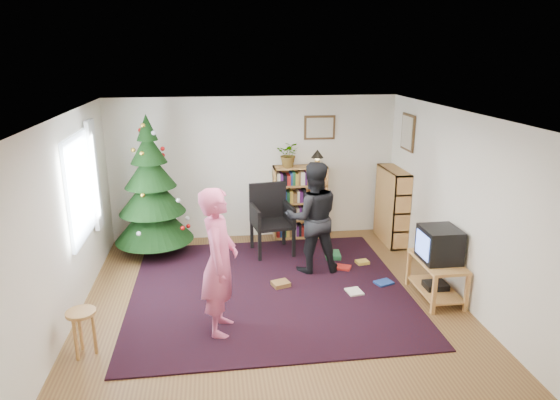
{
  "coord_description": "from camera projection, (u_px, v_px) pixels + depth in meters",
  "views": [
    {
      "loc": [
        -0.71,
        -6.04,
        3.23
      ],
      "look_at": [
        0.25,
        1.01,
        1.1
      ],
      "focal_mm": 32.0,
      "sensor_mm": 36.0,
      "label": 1
    }
  ],
  "objects": [
    {
      "name": "window_pane",
      "position": [
        80.0,
        188.0,
        6.57
      ],
      "size": [
        0.04,
        1.2,
        1.4
      ],
      "primitive_type": "cube",
      "color": "silver",
      "rests_on": "wall_left"
    },
    {
      "name": "floor",
      "position": [
        272.0,
        300.0,
        6.75
      ],
      "size": [
        5.0,
        5.0,
        0.0
      ],
      "primitive_type": "plane",
      "color": "brown",
      "rests_on": "ground"
    },
    {
      "name": "crt_tv",
      "position": [
        439.0,
        244.0,
        6.6
      ],
      "size": [
        0.48,
        0.52,
        0.45
      ],
      "color": "black",
      "rests_on": "tv_stand"
    },
    {
      "name": "picture_right",
      "position": [
        408.0,
        132.0,
        8.17
      ],
      "size": [
        0.03,
        0.5,
        0.6
      ],
      "color": "#4C3319",
      "rests_on": "wall_right"
    },
    {
      "name": "wall_back",
      "position": [
        254.0,
        168.0,
        8.77
      ],
      "size": [
        5.0,
        0.02,
        2.5
      ],
      "primitive_type": "cube",
      "color": "silver",
      "rests_on": "floor"
    },
    {
      "name": "tv_stand",
      "position": [
        437.0,
        275.0,
        6.73
      ],
      "size": [
        0.5,
        0.9,
        0.55
      ],
      "color": "#BE8444",
      "rests_on": "floor"
    },
    {
      "name": "person_standing",
      "position": [
        219.0,
        262.0,
        5.76
      ],
      "size": [
        0.52,
        0.71,
        1.78
      ],
      "primitive_type": "imported",
      "rotation": [
        0.0,
        0.0,
        1.42
      ],
      "color": "#C74F76",
      "rests_on": "rug"
    },
    {
      "name": "floor_clutter",
      "position": [
        343.0,
        273.0,
        7.47
      ],
      "size": [
        1.68,
        1.45,
        0.08
      ],
      "color": "#A51E19",
      "rests_on": "rug"
    },
    {
      "name": "bookshelf_right",
      "position": [
        392.0,
        205.0,
        8.67
      ],
      "size": [
        0.3,
        0.95,
        1.3
      ],
      "rotation": [
        0.0,
        0.0,
        1.57
      ],
      "color": "#BE8444",
      "rests_on": "floor"
    },
    {
      "name": "table_lamp",
      "position": [
        317.0,
        155.0,
        8.69
      ],
      "size": [
        0.22,
        0.22,
        0.29
      ],
      "color": "#A57F33",
      "rests_on": "bookshelf_back"
    },
    {
      "name": "ceiling",
      "position": [
        271.0,
        114.0,
        6.04
      ],
      "size": [
        5.0,
        5.0,
        0.0
      ],
      "primitive_type": "plane",
      "rotation": [
        3.14,
        0.0,
        0.0
      ],
      "color": "white",
      "rests_on": "wall_back"
    },
    {
      "name": "christmas_tree",
      "position": [
        152.0,
        198.0,
        8.04
      ],
      "size": [
        1.27,
        1.27,
        2.31
      ],
      "rotation": [
        0.0,
        0.0,
        0.35
      ],
      "color": "#3F2816",
      "rests_on": "rug"
    },
    {
      "name": "wall_front",
      "position": [
        308.0,
        307.0,
        4.02
      ],
      "size": [
        5.0,
        0.02,
        2.5
      ],
      "primitive_type": "cube",
      "color": "silver",
      "rests_on": "floor"
    },
    {
      "name": "rug",
      "position": [
        269.0,
        289.0,
        7.03
      ],
      "size": [
        3.8,
        3.6,
        0.02
      ],
      "primitive_type": "cube",
      "color": "black",
      "rests_on": "floor"
    },
    {
      "name": "wall_left",
      "position": [
        68.0,
        221.0,
        6.07
      ],
      "size": [
        0.02,
        5.0,
        2.5
      ],
      "primitive_type": "cube",
      "color": "silver",
      "rests_on": "floor"
    },
    {
      "name": "armchair",
      "position": [
        271.0,
        215.0,
        8.25
      ],
      "size": [
        0.71,
        0.71,
        1.14
      ],
      "rotation": [
        0.0,
        0.0,
        0.14
      ],
      "color": "black",
      "rests_on": "rug"
    },
    {
      "name": "wall_right",
      "position": [
        455.0,
        204.0,
        6.72
      ],
      "size": [
        0.02,
        5.0,
        2.5
      ],
      "primitive_type": "cube",
      "color": "silver",
      "rests_on": "floor"
    },
    {
      "name": "picture_back",
      "position": [
        320.0,
        128.0,
        8.69
      ],
      "size": [
        0.55,
        0.03,
        0.42
      ],
      "color": "#4C3319",
      "rests_on": "wall_back"
    },
    {
      "name": "curtain",
      "position": [
        95.0,
        175.0,
        7.24
      ],
      "size": [
        0.06,
        0.35,
        1.6
      ],
      "primitive_type": "cube",
      "color": "silver",
      "rests_on": "wall_left"
    },
    {
      "name": "stool",
      "position": [
        82.0,
        321.0,
        5.42
      ],
      "size": [
        0.32,
        0.32,
        0.53
      ],
      "color": "#BE8444",
      "rests_on": "floor"
    },
    {
      "name": "potted_plant",
      "position": [
        289.0,
        154.0,
        8.61
      ],
      "size": [
        0.49,
        0.47,
        0.44
      ],
      "primitive_type": "imported",
      "rotation": [
        0.0,
        0.0,
        -0.37
      ],
      "color": "gray",
      "rests_on": "bookshelf_back"
    },
    {
      "name": "bookshelf_back",
      "position": [
        300.0,
        201.0,
        8.89
      ],
      "size": [
        0.95,
        0.3,
        1.3
      ],
      "color": "#BE8444",
      "rests_on": "floor"
    },
    {
      "name": "person_by_chair",
      "position": [
        313.0,
        218.0,
        7.42
      ],
      "size": [
        0.83,
        0.64,
        1.7
      ],
      "primitive_type": "imported",
      "rotation": [
        0.0,
        0.0,
        3.14
      ],
      "color": "black",
      "rests_on": "rug"
    }
  ]
}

